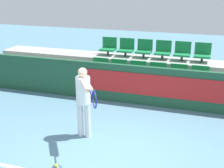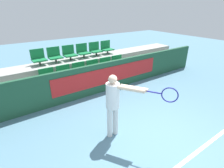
{
  "view_description": "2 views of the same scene",
  "coord_description": "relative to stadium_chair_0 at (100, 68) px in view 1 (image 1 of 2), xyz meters",
  "views": [
    {
      "loc": [
        1.66,
        -4.71,
        3.33
      ],
      "look_at": [
        -0.5,
        2.0,
        0.9
      ],
      "focal_mm": 50.0,
      "sensor_mm": 36.0,
      "label": 1
    },
    {
      "loc": [
        -2.76,
        -1.85,
        2.88
      ],
      "look_at": [
        -0.11,
        1.97,
        0.8
      ],
      "focal_mm": 28.0,
      "sensor_mm": 36.0,
      "label": 2
    }
  ],
  "objects": [
    {
      "name": "stadium_chair_10",
      "position": [
        2.33,
        0.87,
        0.47
      ],
      "size": [
        0.48,
        0.4,
        0.55
      ],
      "color": "#333333",
      "rests_on": "bleacher_tier_middle"
    },
    {
      "name": "stadium_chair_8",
      "position": [
        1.16,
        0.87,
        0.47
      ],
      "size": [
        0.48,
        0.4,
        0.55
      ],
      "color": "#333333",
      "rests_on": "bleacher_tier_middle"
    },
    {
      "name": "bleacher_tier_front",
      "position": [
        1.45,
        -0.11,
        -0.49
      ],
      "size": [
        10.2,
        0.87,
        0.47
      ],
      "color": "#9E9E99",
      "rests_on": "ground"
    },
    {
      "name": "tennis_player",
      "position": [
        0.69,
        -2.87,
        0.22
      ],
      "size": [
        0.89,
        1.29,
        1.56
      ],
      "rotation": [
        0.0,
        0.0,
        0.57
      ],
      "color": "silver",
      "rests_on": "ground"
    },
    {
      "name": "ground_plane",
      "position": [
        1.45,
        -3.75,
        -0.73
      ],
      "size": [
        30.0,
        30.0,
        0.0
      ],
      "primitive_type": "plane",
      "color": "slate"
    },
    {
      "name": "stadium_chair_1",
      "position": [
        0.58,
        0.0,
        0.0
      ],
      "size": [
        0.48,
        0.4,
        0.55
      ],
      "color": "#333333",
      "rests_on": "bleacher_tier_front"
    },
    {
      "name": "stadium_chair_4",
      "position": [
        2.33,
        0.0,
        0.0
      ],
      "size": [
        0.48,
        0.4,
        0.55
      ],
      "color": "#333333",
      "rests_on": "bleacher_tier_front"
    },
    {
      "name": "bleacher_tier_middle",
      "position": [
        1.45,
        0.76,
        -0.26
      ],
      "size": [
        10.2,
        0.87,
        0.95
      ],
      "color": "#9E9E99",
      "rests_on": "ground"
    },
    {
      "name": "stadium_chair_6",
      "position": [
        0.0,
        0.87,
        0.47
      ],
      "size": [
        0.48,
        0.4,
        0.55
      ],
      "color": "#333333",
      "rests_on": "bleacher_tier_middle"
    },
    {
      "name": "stadium_chair_7",
      "position": [
        0.58,
        0.87,
        0.47
      ],
      "size": [
        0.48,
        0.4,
        0.55
      ],
      "color": "#333333",
      "rests_on": "bleacher_tier_middle"
    },
    {
      "name": "tennis_ball",
      "position": [
        0.62,
        -4.07,
        -0.7
      ],
      "size": [
        0.07,
        0.07,
        0.07
      ],
      "color": "#CCDB33",
      "rests_on": "ground"
    },
    {
      "name": "stadium_chair_5",
      "position": [
        2.91,
        0.0,
        0.0
      ],
      "size": [
        0.48,
        0.4,
        0.55
      ],
      "color": "#333333",
      "rests_on": "bleacher_tier_front"
    },
    {
      "name": "stadium_chair_0",
      "position": [
        0.0,
        0.0,
        0.0
      ],
      "size": [
        0.48,
        0.4,
        0.55
      ],
      "color": "#333333",
      "rests_on": "bleacher_tier_front"
    },
    {
      "name": "stadium_chair_11",
      "position": [
        2.91,
        0.87,
        0.47
      ],
      "size": [
        0.48,
        0.4,
        0.55
      ],
      "color": "#333333",
      "rests_on": "bleacher_tier_middle"
    },
    {
      "name": "barrier_wall",
      "position": [
        1.47,
        -0.63,
        -0.19
      ],
      "size": [
        10.6,
        0.14,
        1.08
      ],
      "color": "#1E4C33",
      "rests_on": "ground"
    },
    {
      "name": "stadium_chair_3",
      "position": [
        1.75,
        0.0,
        0.0
      ],
      "size": [
        0.48,
        0.4,
        0.55
      ],
      "color": "#333333",
      "rests_on": "bleacher_tier_front"
    },
    {
      "name": "stadium_chair_2",
      "position": [
        1.16,
        0.0,
        0.0
      ],
      "size": [
        0.48,
        0.4,
        0.55
      ],
      "color": "#333333",
      "rests_on": "bleacher_tier_front"
    },
    {
      "name": "stadium_chair_9",
      "position": [
        1.75,
        0.87,
        0.47
      ],
      "size": [
        0.48,
        0.4,
        0.55
      ],
      "color": "#333333",
      "rests_on": "bleacher_tier_middle"
    }
  ]
}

